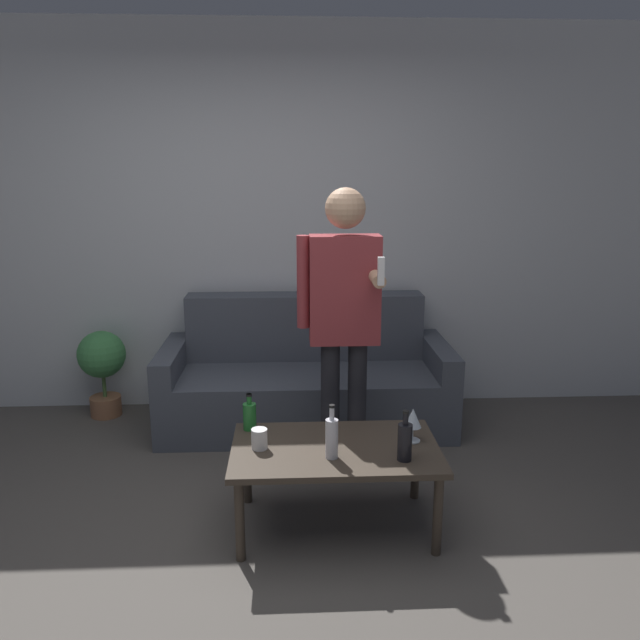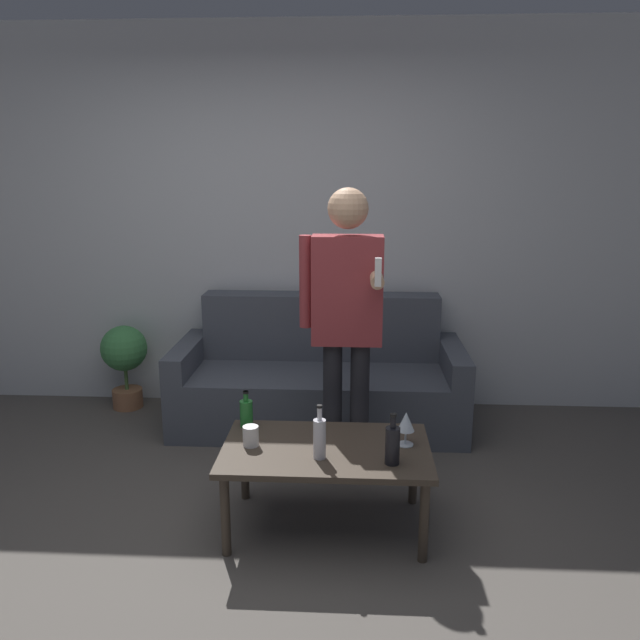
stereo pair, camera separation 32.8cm
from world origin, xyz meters
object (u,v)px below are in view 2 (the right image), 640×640
Objects in this scene: couch at (319,380)px; coffee_table at (326,456)px; bottle_orange at (393,444)px; person_standing_front at (346,310)px.

coffee_table is at bearing -85.44° from couch.
bottle_orange is at bearing -74.43° from couch.
bottle_orange is 0.87m from person_standing_front.
coffee_table is 0.61× the size of person_standing_front.
person_standing_front reaches higher than couch.
person_standing_front is at bearing 81.48° from coffee_table.
person_standing_front is at bearing 107.41° from bottle_orange.
couch is 1.55m from bottle_orange.
person_standing_front is (-0.22, 0.71, 0.45)m from bottle_orange.
couch is at bearing 103.82° from person_standing_front.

